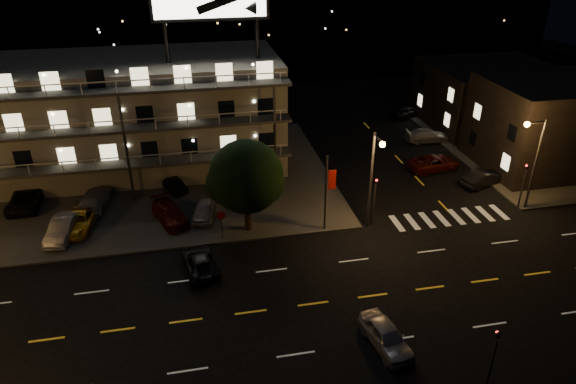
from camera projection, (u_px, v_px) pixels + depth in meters
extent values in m
plane|color=black|center=(282.00, 308.00, 32.33)|extent=(140.00, 140.00, 0.00)
cube|color=#3B3B38|center=(92.00, 185.00, 47.16)|extent=(44.00, 24.00, 0.15)
cube|color=#3B3B38|center=(522.00, 148.00, 54.87)|extent=(16.00, 24.00, 0.15)
cube|color=gray|center=(132.00, 117.00, 49.02)|extent=(28.00, 12.00, 10.00)
cube|color=gray|center=(124.00, 62.00, 46.56)|extent=(28.00, 12.00, 0.50)
cube|color=#3B3B38|center=(130.00, 164.00, 43.91)|extent=(28.00, 1.80, 0.25)
cube|color=#3B3B38|center=(124.00, 129.00, 42.41)|extent=(28.00, 1.80, 0.25)
cube|color=#3B3B38|center=(118.00, 91.00, 40.91)|extent=(28.00, 1.80, 0.25)
cylinder|color=black|center=(166.00, 42.00, 44.59)|extent=(0.36, 0.36, 3.50)
cylinder|color=black|center=(257.00, 39.00, 46.00)|extent=(0.36, 0.36, 3.50)
cube|color=black|center=(556.00, 124.00, 49.45)|extent=(14.00, 10.00, 8.50)
cube|color=black|center=(488.00, 95.00, 60.20)|extent=(14.00, 12.00, 7.00)
cylinder|color=#2D2D30|center=(371.00, 181.00, 39.13)|extent=(0.20, 0.20, 8.00)
cylinder|color=#2D2D30|center=(379.00, 139.00, 36.66)|extent=(0.12, 1.80, 0.12)
sphere|color=orange|center=(382.00, 144.00, 36.02)|extent=(0.44, 0.44, 0.44)
cylinder|color=#2D2D30|center=(535.00, 166.00, 41.59)|extent=(0.20, 0.20, 8.00)
cylinder|color=#2D2D30|center=(537.00, 122.00, 39.67)|extent=(1.80, 0.12, 0.12)
sphere|color=orange|center=(527.00, 124.00, 39.58)|extent=(0.44, 0.44, 0.44)
cylinder|color=#2D2D30|center=(374.00, 205.00, 40.43)|extent=(0.14, 0.14, 3.60)
imported|color=black|center=(376.00, 178.00, 39.35)|extent=(0.20, 0.16, 1.00)
sphere|color=#FF0C0C|center=(377.00, 180.00, 39.29)|extent=(0.14, 0.14, 0.14)
cylinder|color=#2D2D30|center=(490.00, 367.00, 25.70)|extent=(0.14, 0.14, 3.60)
imported|color=black|center=(499.00, 333.00, 24.63)|extent=(0.20, 0.16, 1.00)
sphere|color=#FF0C0C|center=(497.00, 332.00, 24.78)|extent=(0.14, 0.14, 0.14)
cylinder|color=#2D2D30|center=(522.00, 189.00, 42.70)|extent=(0.14, 0.14, 3.60)
imported|color=black|center=(528.00, 164.00, 41.63)|extent=(0.16, 0.20, 1.00)
sphere|color=#FF0C0C|center=(526.00, 166.00, 41.65)|extent=(0.14, 0.14, 0.14)
cylinder|color=#2D2D30|center=(326.00, 194.00, 38.98)|extent=(0.16, 0.16, 6.40)
cube|color=#A1100B|center=(332.00, 180.00, 38.50)|extent=(0.60, 0.04, 1.60)
cylinder|color=#2D2D30|center=(222.00, 227.00, 38.74)|extent=(0.08, 0.08, 2.20)
cylinder|color=#A1100B|center=(221.00, 216.00, 38.20)|extent=(0.91, 0.04, 0.91)
cylinder|color=black|center=(248.00, 214.00, 39.79)|extent=(0.54, 0.54, 2.60)
sphere|color=black|center=(246.00, 177.00, 38.27)|extent=(5.64, 5.64, 5.64)
sphere|color=black|center=(229.00, 183.00, 38.72)|extent=(3.47, 3.47, 3.47)
sphere|color=black|center=(263.00, 183.00, 38.31)|extent=(3.25, 3.25, 3.25)
imported|color=#959499|center=(63.00, 228.00, 39.02)|extent=(2.28, 4.76, 1.50)
imported|color=gold|center=(79.00, 221.00, 40.17)|extent=(2.83, 5.04, 1.33)
imported|color=#52110B|center=(170.00, 213.00, 41.14)|extent=(3.46, 5.13, 1.38)
imported|color=#959499|center=(204.00, 209.00, 41.73)|extent=(2.42, 4.23, 1.36)
imported|color=black|center=(26.00, 198.00, 43.28)|extent=(2.55, 5.30, 1.46)
imported|color=#959499|center=(95.00, 199.00, 43.06)|extent=(2.87, 5.44, 1.50)
imported|color=black|center=(173.00, 183.00, 45.95)|extent=(2.96, 4.14, 1.31)
imported|color=#52110B|center=(244.00, 186.00, 45.25)|extent=(3.03, 4.90, 1.52)
imported|color=black|center=(483.00, 178.00, 47.01)|extent=(4.64, 2.92, 1.44)
imported|color=#52110B|center=(434.00, 163.00, 50.01)|extent=(5.51, 3.17, 1.45)
imported|color=#959499|center=(427.00, 136.00, 56.38)|extent=(4.95, 2.26, 1.40)
imported|color=black|center=(407.00, 111.00, 63.32)|extent=(4.87, 3.18, 1.54)
imported|color=#959499|center=(386.00, 336.00, 29.16)|extent=(2.35, 4.40, 1.42)
imported|color=black|center=(200.00, 262.00, 35.64)|extent=(2.76, 4.83, 1.27)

